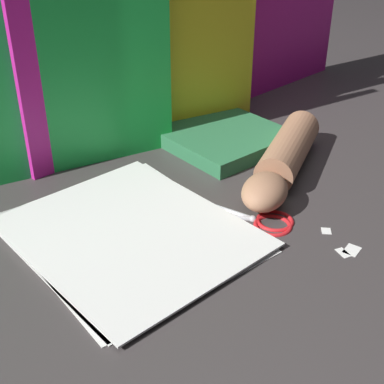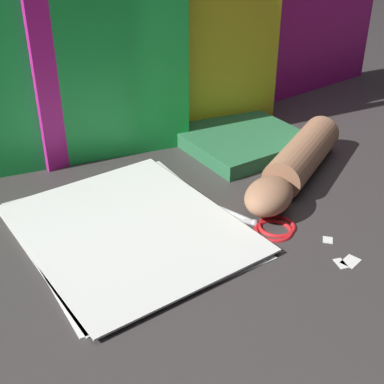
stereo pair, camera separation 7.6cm
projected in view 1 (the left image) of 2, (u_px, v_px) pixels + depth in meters
ground_plane at (216, 229)px, 0.79m from camera, size 6.00×6.00×0.00m
paper_stack at (128, 232)px, 0.78m from camera, size 0.30×0.36×0.01m
book_closed at (220, 136)px, 1.04m from camera, size 0.21×0.23×0.03m
scissors at (259, 218)px, 0.81m from camera, size 0.14×0.17×0.01m
hand_forearm at (283, 159)px, 0.91m from camera, size 0.31×0.21×0.07m
paper_scrap_near at (352, 250)px, 0.74m from camera, size 0.03×0.03×0.00m
paper_scrap_mid at (343, 253)px, 0.74m from camera, size 0.02×0.02×0.00m
paper_scrap_far at (326, 231)px, 0.79m from camera, size 0.02×0.02×0.00m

